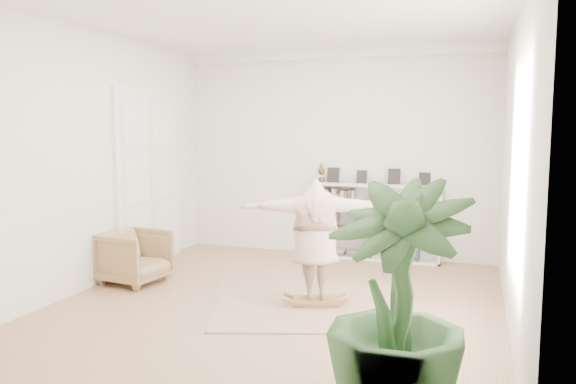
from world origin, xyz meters
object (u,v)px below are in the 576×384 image
at_px(person, 315,236).
at_px(houseplant, 396,307).
at_px(rocker_board, 315,300).
at_px(armchair, 135,257).
at_px(bookshelf, 375,223).

bearing_deg(person, houseplant, 99.70).
height_order(rocker_board, houseplant, houseplant).
xyz_separation_m(person, houseplant, (1.35, -2.59, 0.04)).
bearing_deg(armchair, rocker_board, -86.50).
relative_size(person, houseplant, 1.00).
relative_size(bookshelf, rocker_board, 3.50).
bearing_deg(houseplant, bookshelf, 101.39).
distance_m(rocker_board, houseplant, 3.05).
relative_size(bookshelf, person, 1.17).
relative_size(armchair, person, 0.45).
xyz_separation_m(armchair, person, (2.77, -0.20, 0.52)).
height_order(armchair, person, person).
height_order(person, houseplant, houseplant).
bearing_deg(person, bookshelf, -113.37).
distance_m(armchair, rocker_board, 2.80).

